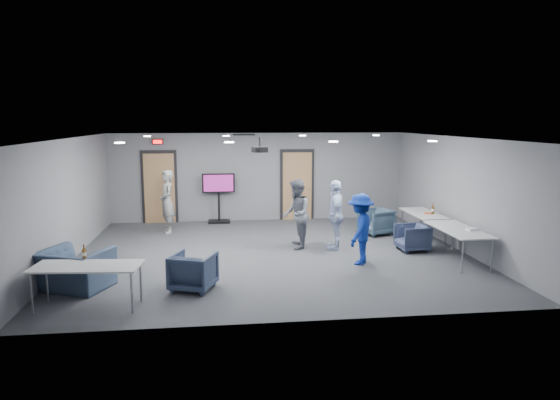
{
  "coord_description": "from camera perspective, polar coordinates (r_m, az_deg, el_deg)",
  "views": [
    {
      "loc": [
        -1.19,
        -11.27,
        3.11
      ],
      "look_at": [
        0.23,
        0.43,
        1.2
      ],
      "focal_mm": 32.0,
      "sensor_mm": 36.0,
      "label": 1
    }
  ],
  "objects": [
    {
      "name": "chair_right_b",
      "position": [
        12.35,
        14.87,
        -4.18
      ],
      "size": [
        0.74,
        0.72,
        0.63
      ],
      "primitive_type": "imported",
      "rotation": [
        0.0,
        0.0,
        -1.51
      ],
      "color": "#323B56",
      "rests_on": "floor"
    },
    {
      "name": "person_a",
      "position": [
        14.06,
        -12.77,
        -0.18
      ],
      "size": [
        0.59,
        0.73,
        1.74
      ],
      "primitive_type": "imported",
      "rotation": [
        0.0,
        0.0,
        -1.25
      ],
      "color": "#9B9E9B",
      "rests_on": "floor"
    },
    {
      "name": "exit_sign",
      "position": [
        15.32,
        -13.81,
        6.48
      ],
      "size": [
        0.32,
        0.08,
        0.16
      ],
      "color": "black",
      "rests_on": "wall_back"
    },
    {
      "name": "door_left",
      "position": [
        15.47,
        -13.6,
        1.37
      ],
      "size": [
        1.06,
        0.17,
        2.24
      ],
      "color": "black",
      "rests_on": "wall_back"
    },
    {
      "name": "person_d",
      "position": [
        10.9,
        9.16,
        -3.3
      ],
      "size": [
        1.0,
        1.15,
        1.54
      ],
      "primitive_type": "imported",
      "rotation": [
        0.0,
        0.0,
        -2.11
      ],
      "color": "navy",
      "rests_on": "floor"
    },
    {
      "name": "bottle_right",
      "position": [
        13.27,
        17.06,
        -1.07
      ],
      "size": [
        0.07,
        0.07,
        0.29
      ],
      "color": "#5B350F",
      "rests_on": "table_right_a"
    },
    {
      "name": "ceiling",
      "position": [
        11.34,
        -0.92,
        7.13
      ],
      "size": [
        9.0,
        9.0,
        0.0
      ],
      "primitive_type": "plane",
      "rotation": [
        3.14,
        0.0,
        0.0
      ],
      "color": "silver",
      "rests_on": "wall_back"
    },
    {
      "name": "wrapper",
      "position": [
        11.59,
        21.1,
        -3.14
      ],
      "size": [
        0.26,
        0.2,
        0.05
      ],
      "primitive_type": "cube",
      "rotation": [
        0.0,
        0.0,
        0.2
      ],
      "color": "white",
      "rests_on": "table_right_b"
    },
    {
      "name": "table_right_a",
      "position": [
        13.36,
        16.05,
        -1.63
      ],
      "size": [
        0.69,
        1.66,
        0.73
      ],
      "rotation": [
        0.0,
        0.0,
        1.57
      ],
      "color": "silver",
      "rests_on": "floor"
    },
    {
      "name": "hvac_diffuser",
      "position": [
        14.09,
        -4.17,
        7.46
      ],
      "size": [
        0.6,
        0.6,
        0.03
      ],
      "primitive_type": "cube",
      "color": "black",
      "rests_on": "ceiling"
    },
    {
      "name": "snack_box",
      "position": [
        13.22,
        16.51,
        -1.46
      ],
      "size": [
        0.19,
        0.14,
        0.04
      ],
      "primitive_type": "cube",
      "rotation": [
        0.0,
        0.0,
        -0.2
      ],
      "color": "#E06138",
      "rests_on": "table_right_a"
    },
    {
      "name": "chair_front_b",
      "position": [
        10.01,
        -22.35,
        -7.35
      ],
      "size": [
        1.46,
        1.38,
        0.75
      ],
      "primitive_type": "imported",
      "rotation": [
        0.0,
        0.0,
        2.75
      ],
      "color": "#3C4D68",
      "rests_on": "floor"
    },
    {
      "name": "person_b",
      "position": [
        12.06,
        1.87,
        -1.62
      ],
      "size": [
        0.73,
        0.89,
        1.69
      ],
      "primitive_type": "imported",
      "rotation": [
        0.0,
        0.0,
        -1.69
      ],
      "color": "slate",
      "rests_on": "floor"
    },
    {
      "name": "wall_left",
      "position": [
        11.88,
        -23.04,
        -0.05
      ],
      "size": [
        0.02,
        8.0,
        2.7
      ],
      "primitive_type": "cube",
      "color": "slate",
      "rests_on": "floor"
    },
    {
      "name": "wall_right",
      "position": [
        12.74,
        19.65,
        0.73
      ],
      "size": [
        0.02,
        8.0,
        2.7
      ],
      "primitive_type": "cube",
      "color": "slate",
      "rests_on": "floor"
    },
    {
      "name": "wall_front",
      "position": [
        7.57,
        2.29,
        -4.25
      ],
      "size": [
        9.0,
        0.02,
        2.7
      ],
      "primitive_type": "cube",
      "color": "slate",
      "rests_on": "floor"
    },
    {
      "name": "bottle_front",
      "position": [
        9.27,
        -21.47,
        -5.73
      ],
      "size": [
        0.07,
        0.07,
        0.26
      ],
      "color": "#5B350F",
      "rests_on": "table_front_left"
    },
    {
      "name": "chair_front_a",
      "position": [
        9.4,
        -9.88,
        -8.04
      ],
      "size": [
        0.95,
        0.97,
        0.69
      ],
      "primitive_type": "imported",
      "rotation": [
        0.0,
        0.0,
        2.79
      ],
      "color": "#313C55",
      "rests_on": "floor"
    },
    {
      "name": "wall_back",
      "position": [
        15.42,
        -2.47,
        2.65
      ],
      "size": [
        9.0,
        0.02,
        2.7
      ],
      "primitive_type": "cube",
      "color": "slate",
      "rests_on": "floor"
    },
    {
      "name": "downlights",
      "position": [
        11.34,
        -0.92,
        7.06
      ],
      "size": [
        6.18,
        3.78,
        0.02
      ],
      "color": "white",
      "rests_on": "ceiling"
    },
    {
      "name": "tv_stand",
      "position": [
        15.18,
        -7.03,
        0.59
      ],
      "size": [
        0.98,
        0.47,
        1.5
      ],
      "color": "black",
      "rests_on": "floor"
    },
    {
      "name": "floor",
      "position": [
        11.75,
        -0.89,
        -6.14
      ],
      "size": [
        9.0,
        9.0,
        0.0
      ],
      "primitive_type": "plane",
      "color": "#323439",
      "rests_on": "ground"
    },
    {
      "name": "person_c",
      "position": [
        12.03,
        6.35,
        -1.71
      ],
      "size": [
        0.57,
        1.04,
        1.68
      ],
      "primitive_type": "imported",
      "rotation": [
        0.0,
        0.0,
        -1.74
      ],
      "color": "silver",
      "rests_on": "floor"
    },
    {
      "name": "table_right_b",
      "position": [
        11.67,
        19.67,
        -3.32
      ],
      "size": [
        0.8,
        1.91,
        0.73
      ],
      "rotation": [
        0.0,
        0.0,
        1.57
      ],
      "color": "silver",
      "rests_on": "floor"
    },
    {
      "name": "table_front_left",
      "position": [
        8.9,
        -21.21,
        -7.27
      ],
      "size": [
        1.82,
        0.89,
        0.73
      ],
      "rotation": [
        0.0,
        0.0,
        -0.09
      ],
      "color": "silver",
      "rests_on": "floor"
    },
    {
      "name": "door_right",
      "position": [
        15.54,
        1.97,
        1.66
      ],
      "size": [
        1.06,
        0.17,
        2.24
      ],
      "color": "black",
      "rests_on": "wall_back"
    },
    {
      "name": "projector",
      "position": [
        11.86,
        -2.33,
        5.8
      ],
      "size": [
        0.38,
        0.35,
        0.35
      ],
      "rotation": [
        0.0,
        0.0,
        0.28
      ],
      "color": "black",
      "rests_on": "ceiling"
    },
    {
      "name": "chair_right_a",
      "position": [
        13.84,
        10.87,
        -2.44
      ],
      "size": [
        0.98,
        0.97,
        0.71
      ],
      "primitive_type": "imported",
      "rotation": [
        0.0,
        0.0,
        -1.23
      ],
      "color": "#354A5C",
      "rests_on": "floor"
    }
  ]
}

